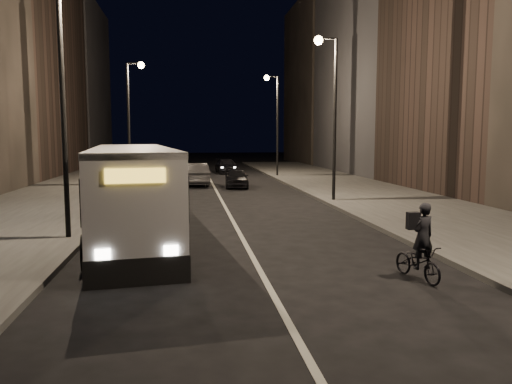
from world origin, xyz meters
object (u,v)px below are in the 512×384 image
object	(u,v)px
streetlight_left_far	(132,106)
streetlight_right_mid	(330,96)
streetlight_left_near	(70,72)
cyclist_on_bicycle	(419,254)
city_bus	(132,189)
car_mid	(195,174)
car_far	(227,166)
streetlight_right_far	(274,112)
car_near	(237,178)

from	to	relation	value
streetlight_left_far	streetlight_right_mid	bearing A→B (deg)	-43.16
streetlight_left_near	cyclist_on_bicycle	xyz separation A→B (m)	(8.92, -5.63, -4.74)
streetlight_left_far	city_bus	xyz separation A→B (m)	(1.73, -17.68, -3.72)
car_mid	streetlight_left_far	bearing A→B (deg)	-2.40
cyclist_on_bicycle	car_far	bearing A→B (deg)	80.69
car_mid	car_far	size ratio (longest dim) A/B	1.05
streetlight_left_far	cyclist_on_bicycle	xyz separation A→B (m)	(8.92, -23.63, -4.74)
streetlight_right_mid	streetlight_right_far	size ratio (longest dim) A/B	1.00
car_mid	city_bus	bearing A→B (deg)	78.16
streetlight_right_mid	streetlight_left_far	size ratio (longest dim) A/B	1.00
streetlight_left_near	car_far	size ratio (longest dim) A/B	1.84
streetlight_left_near	car_near	xyz separation A→B (m)	(6.78, 16.27, -4.73)
streetlight_right_mid	car_near	bearing A→B (deg)	115.13
cyclist_on_bicycle	car_mid	xyz separation A→B (m)	(-4.84, 23.77, 0.14)
car_near	streetlight_right_far	bearing A→B (deg)	67.26
streetlight_right_mid	streetlight_left_near	bearing A→B (deg)	-143.12
streetlight_left_far	car_near	size ratio (longest dim) A/B	2.20
streetlight_left_far	car_far	world-z (taller)	streetlight_left_far
streetlight_right_far	car_far	distance (m)	7.80
cyclist_on_bicycle	car_far	size ratio (longest dim) A/B	0.42
car_far	streetlight_right_far	bearing A→B (deg)	-58.66
streetlight_left_far	car_near	xyz separation A→B (m)	(6.78, -1.73, -4.73)
streetlight_right_far	city_bus	size ratio (longest dim) A/B	0.71
streetlight_right_far	streetlight_left_near	size ratio (longest dim) A/B	1.00
streetlight_right_mid	car_far	size ratio (longest dim) A/B	1.84
streetlight_left_far	car_near	world-z (taller)	streetlight_left_far
streetlight_left_far	cyclist_on_bicycle	size ratio (longest dim) A/B	4.35
city_bus	car_far	xyz separation A→B (m)	(5.42, 28.80, -1.00)
streetlight_right_mid	car_mid	distance (m)	12.93
streetlight_left_near	streetlight_left_far	bearing A→B (deg)	90.00
streetlight_right_mid	streetlight_left_far	world-z (taller)	same
city_bus	car_far	distance (m)	29.32
car_far	car_mid	bearing A→B (deg)	-108.82
car_near	car_mid	size ratio (longest dim) A/B	0.80
streetlight_left_near	car_far	distance (m)	30.35
city_bus	car_mid	size ratio (longest dim) A/B	2.45
streetlight_right_far	cyclist_on_bicycle	distance (m)	30.06
streetlight_left_near	city_bus	distance (m)	4.11
streetlight_right_far	car_mid	distance (m)	9.94
city_bus	cyclist_on_bicycle	distance (m)	9.38
streetlight_right_far	car_near	bearing A→B (deg)	-116.65
streetlight_right_far	car_mid	xyz separation A→B (m)	(-6.59, -5.86, -4.60)
cyclist_on_bicycle	car_near	distance (m)	22.01
streetlight_right_mid	streetlight_left_far	distance (m)	14.62
streetlight_left_near	car_near	distance (m)	18.25
car_near	car_far	xyz separation A→B (m)	(0.37, 12.84, 0.01)
streetlight_right_far	city_bus	world-z (taller)	streetlight_right_far
streetlight_right_far	streetlight_left_far	bearing A→B (deg)	-150.64
streetlight_right_mid	car_far	bearing A→B (deg)	99.45
streetlight_right_mid	streetlight_right_far	world-z (taller)	same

